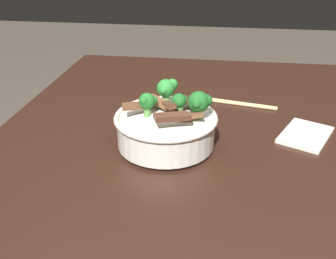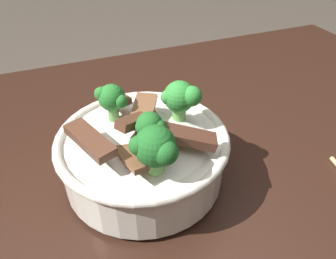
{
  "view_description": "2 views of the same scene",
  "coord_description": "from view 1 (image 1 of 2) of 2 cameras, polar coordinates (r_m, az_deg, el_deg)",
  "views": [
    {
      "loc": [
        0.71,
        0.0,
        1.22
      ],
      "look_at": [
        0.03,
        -0.09,
        0.87
      ],
      "focal_mm": 40.62,
      "sensor_mm": 36.0,
      "label": 1
    },
    {
      "loc": [
        0.08,
        0.2,
        1.13
      ],
      "look_at": [
        -0.04,
        -0.1,
        0.88
      ],
      "focal_mm": 34.31,
      "sensor_mm": 36.0,
      "label": 2
    }
  ],
  "objects": [
    {
      "name": "dining_table",
      "position": [
        0.91,
        6.27,
        -11.27
      ],
      "size": [
        1.34,
        1.04,
        0.81
      ],
      "color": "black",
      "rests_on": "ground"
    },
    {
      "name": "rice_bowl",
      "position": [
        0.82,
        -0.25,
        0.77
      ],
      "size": [
        0.22,
        0.22,
        0.14
      ],
      "color": "silver",
      "rests_on": "dining_table"
    },
    {
      "name": "chopsticks_pair",
      "position": [
        1.06,
        10.67,
        3.84
      ],
      "size": [
        0.06,
        0.2,
        0.01
      ],
      "color": "tan",
      "rests_on": "dining_table"
    },
    {
      "name": "folded_napkin",
      "position": [
        0.94,
        19.9,
        -0.75
      ],
      "size": [
        0.17,
        0.15,
        0.01
      ],
      "primitive_type": "cube",
      "rotation": [
        0.0,
        0.0,
        -0.46
      ],
      "color": "silver",
      "rests_on": "dining_table"
    }
  ]
}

